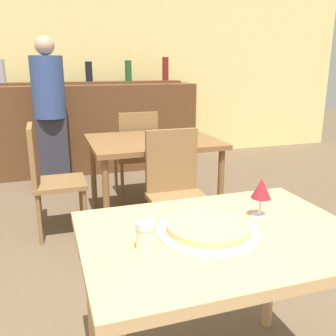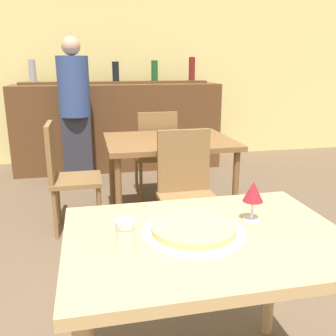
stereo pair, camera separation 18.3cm
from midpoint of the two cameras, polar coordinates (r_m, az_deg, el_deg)
wall_back at (r=5.35m, az=-7.37°, el=16.20°), size 8.00×0.05×2.80m
dining_table_near at (r=1.43m, az=9.57°, el=-13.27°), size 1.01×0.74×0.74m
dining_table_far at (r=3.14m, az=1.79°, el=3.00°), size 1.04×0.85×0.73m
bar_counter at (r=4.92m, az=-6.49°, el=6.25°), size 2.60×0.56×1.09m
bar_back_shelf at (r=5.00m, az=-6.57°, el=13.44°), size 2.39×0.24×0.33m
chair_far_side_front at (r=2.63m, az=4.91°, el=-2.83°), size 0.40×0.40×0.89m
chair_far_side_back at (r=3.74m, az=-0.44°, el=2.80°), size 0.40×0.40×0.89m
chair_far_side_left at (r=3.09m, az=-13.79°, el=-0.42°), size 0.40×0.40×0.89m
pizza_tray at (r=1.38m, az=7.79°, el=-9.40°), size 0.38×0.38×0.04m
cheese_shaker at (r=1.25m, az=-2.29°, el=-10.16°), size 0.07×0.07×0.10m
person_standing at (r=4.27m, az=-12.80°, el=9.02°), size 0.34×0.34×1.62m
wine_glass at (r=1.50m, az=16.31°, el=-3.70°), size 0.08×0.08×0.16m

